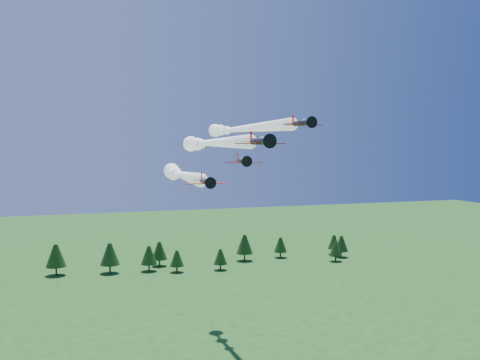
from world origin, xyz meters
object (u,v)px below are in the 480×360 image
object	(u,v)px
plane_left	(181,175)
plane_lead	(211,143)
plane_slot	(242,161)
plane_right	(240,129)

from	to	relation	value
plane_left	plane_lead	bearing A→B (deg)	-27.18
plane_lead	plane_slot	xyz separation A→B (m)	(2.59, -12.65, -3.58)
plane_right	plane_slot	distance (m)	29.64
plane_lead	plane_left	xyz separation A→B (m)	(-5.93, 3.31, -6.88)
plane_right	plane_slot	size ratio (longest dim) A/B	7.48
plane_left	plane_right	bearing A→B (deg)	35.40
plane_lead	plane_right	bearing A→B (deg)	51.08
plane_lead	plane_right	distance (m)	18.97
plane_lead	plane_left	bearing A→B (deg)	149.62
plane_slot	plane_right	bearing A→B (deg)	76.71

